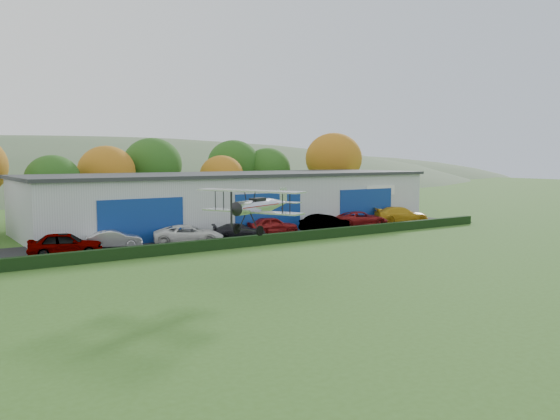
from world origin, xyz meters
TOP-DOWN VIEW (x-y plane):
  - ground at (0.00, 0.00)m, footprint 300.00×300.00m
  - apron at (3.00, 21.00)m, footprint 48.00×9.00m
  - hedge at (3.00, 16.20)m, footprint 46.00×0.60m
  - hangar at (5.00, 27.98)m, footprint 40.60×12.60m
  - tree_belt at (0.85, 40.62)m, footprint 75.70×13.22m
  - car_0 at (-13.46, 19.45)m, footprint 5.23×3.36m
  - car_1 at (-9.55, 20.93)m, footprint 4.29×2.48m
  - car_2 at (-4.11, 19.55)m, footprint 5.97×4.49m
  - car_3 at (0.47, 19.48)m, footprint 4.91×3.48m
  - car_4 at (4.59, 20.73)m, footprint 4.81×2.82m
  - car_5 at (9.39, 19.31)m, footprint 4.92×1.91m
  - car_6 at (15.10, 20.56)m, footprint 5.73×4.36m
  - car_7 at (20.39, 20.33)m, footprint 6.18×4.42m
  - biplane at (-6.12, 6.14)m, footprint 5.88×6.41m

SIDE VIEW (x-z plane):
  - ground at x=0.00m, z-range 0.00..0.00m
  - apron at x=3.00m, z-range 0.00..0.05m
  - hedge at x=3.00m, z-range 0.00..0.80m
  - car_3 at x=0.47m, z-range 0.05..1.37m
  - car_1 at x=-9.55m, z-range 0.05..1.39m
  - car_6 at x=15.10m, z-range 0.05..1.50m
  - car_2 at x=-4.11m, z-range 0.05..1.56m
  - car_4 at x=4.59m, z-range 0.05..1.59m
  - car_5 at x=9.39m, z-range 0.05..1.65m
  - car_0 at x=-13.46m, z-range 0.05..1.71m
  - car_7 at x=20.39m, z-range 0.05..1.71m
  - hangar at x=5.00m, z-range 0.01..5.31m
  - biplane at x=-6.12m, z-range 2.94..5.40m
  - tree_belt at x=0.85m, z-range 0.55..10.67m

